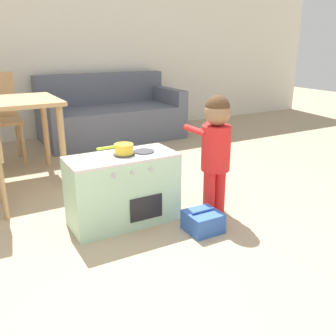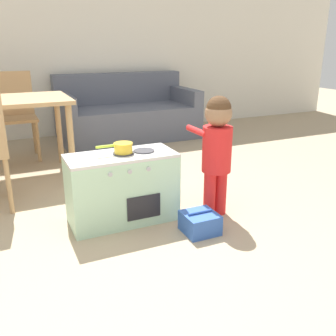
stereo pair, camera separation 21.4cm
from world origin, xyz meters
The scene contains 8 objects.
ground_plane centered at (0.00, 0.00, 0.00)m, with size 16.00×16.00×0.00m, color tan.
wall_back centered at (0.00, 3.76, 1.30)m, with size 10.00×0.06×2.60m.
play_kitchen centered at (0.30, 0.90, 0.25)m, with size 0.74×0.35×0.50m.
toy_pot centered at (0.31, 0.90, 0.54)m, with size 0.25×0.13×0.07m.
child_figure centered at (0.94, 0.72, 0.55)m, with size 0.23×0.36×0.87m.
toy_basket centered at (0.70, 0.52, 0.07)m, with size 0.22×0.22×0.15m.
dining_chair_far centered at (-0.24, 2.85, 0.49)m, with size 0.40×0.40×0.92m.
couch centered at (1.13, 3.28, 0.29)m, with size 1.76×0.92×0.82m.
Camera 2 is at (-0.43, -1.43, 1.20)m, focal length 40.00 mm.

